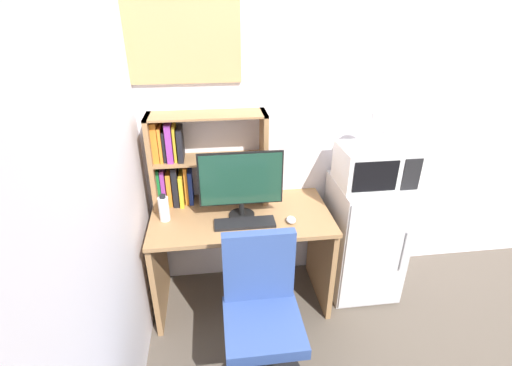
{
  "coord_description": "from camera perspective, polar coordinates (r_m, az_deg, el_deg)",
  "views": [
    {
      "loc": [
        -1.1,
        -2.47,
        2.07
      ],
      "look_at": [
        -0.84,
        -0.36,
        1.01
      ],
      "focal_mm": 25.65,
      "sensor_mm": 36.0,
      "label": 1
    }
  ],
  "objects": [
    {
      "name": "hutch_bookshelf",
      "position": [
        2.56,
        -10.31,
        3.64
      ],
      "size": [
        0.79,
        0.23,
        0.65
      ],
      "color": "#997047",
      "rests_on": "desk"
    },
    {
      "name": "mini_fridge",
      "position": [
        2.94,
        16.45,
        -8.09
      ],
      "size": [
        0.5,
        0.53,
        0.91
      ],
      "color": "silver",
      "rests_on": "ground_plane"
    },
    {
      "name": "wall_back",
      "position": [
        3.01,
        23.45,
        9.48
      ],
      "size": [
        6.4,
        0.04,
        2.6
      ],
      "primitive_type": "cube",
      "color": "silver",
      "rests_on": "ground_plane"
    },
    {
      "name": "microwave",
      "position": [
        2.66,
        18.05,
        2.62
      ],
      "size": [
        0.5,
        0.35,
        0.28
      ],
      "color": "silver",
      "rests_on": "mini_fridge"
    },
    {
      "name": "wall_left",
      "position": [
        1.27,
        -30.44,
        -15.37
      ],
      "size": [
        0.04,
        4.4,
        2.6
      ],
      "primitive_type": "cube",
      "color": "silver",
      "rests_on": "ground_plane"
    },
    {
      "name": "desk_chair",
      "position": [
        2.24,
        0.87,
        -21.05
      ],
      "size": [
        0.49,
        0.49,
        0.95
      ],
      "color": "black",
      "rests_on": "ground_plane"
    },
    {
      "name": "monitor",
      "position": [
        2.37,
        -2.35,
        0.2
      ],
      "size": [
        0.55,
        0.17,
        0.47
      ],
      "color": "black",
      "rests_on": "desk"
    },
    {
      "name": "desk_fan",
      "position": [
        2.56,
        19.6,
        9.2
      ],
      "size": [
        0.2,
        0.11,
        0.31
      ],
      "color": "silver",
      "rests_on": "microwave"
    },
    {
      "name": "desk",
      "position": [
        2.65,
        -2.26,
        -9.24
      ],
      "size": [
        1.23,
        0.65,
        0.76
      ],
      "color": "#997047",
      "rests_on": "ground_plane"
    },
    {
      "name": "computer_mouse",
      "position": [
        2.43,
        5.49,
        -5.74
      ],
      "size": [
        0.06,
        0.09,
        0.04
      ],
      "primitive_type": "ellipsoid",
      "color": "silver",
      "rests_on": "desk"
    },
    {
      "name": "wall_corkboard",
      "position": [
        2.47,
        -12.23,
        20.56
      ],
      "size": [
        0.79,
        0.02,
        0.49
      ],
      "primitive_type": "cube",
      "color": "tan"
    },
    {
      "name": "water_bottle",
      "position": [
        2.49,
        -14.16,
        -3.87
      ],
      "size": [
        0.07,
        0.07,
        0.19
      ],
      "color": "silver",
      "rests_on": "desk"
    },
    {
      "name": "keyboard",
      "position": [
        2.4,
        -1.76,
        -6.28
      ],
      "size": [
        0.4,
        0.13,
        0.02
      ],
      "primitive_type": "cube",
      "color": "black",
      "rests_on": "desk"
    }
  ]
}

